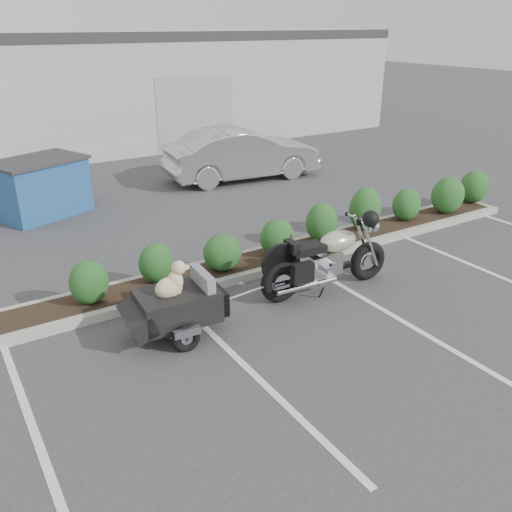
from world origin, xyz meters
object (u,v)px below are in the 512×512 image
pet_trailer (176,305)px  sedan (242,154)px  dumpster (40,187)px  motorcycle (327,260)px

pet_trailer → sedan: size_ratio=0.45×
pet_trailer → dumpster: 6.79m
pet_trailer → sedan: 8.80m
sedan → dumpster: (-5.74, -0.24, -0.06)m
sedan → dumpster: bearing=99.0°
motorcycle → pet_trailer: 2.79m
motorcycle → dumpster: 7.52m
motorcycle → dumpster: (-3.22, 6.80, 0.10)m
motorcycle → sedan: size_ratio=0.56×
motorcycle → pet_trailer: bearing=-176.5°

